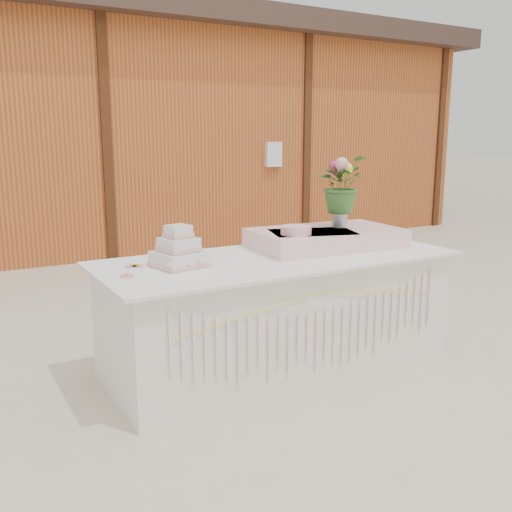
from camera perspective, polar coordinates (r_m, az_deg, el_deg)
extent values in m
plane|color=beige|center=(4.02, 2.18, -10.88)|extent=(80.00, 80.00, 0.00)
cube|color=#B05525|center=(9.34, -18.07, 10.97)|extent=(12.00, 4.00, 3.00)
cube|color=#3A2821|center=(9.48, -18.76, 20.98)|extent=(12.60, 4.60, 0.30)
cube|color=white|center=(3.89, 2.22, -5.78)|extent=(2.28, 0.88, 0.75)
cube|color=white|center=(3.79, 2.27, -0.22)|extent=(2.40, 1.00, 0.02)
cube|color=silver|center=(3.52, -7.70, -0.31)|extent=(0.32, 0.32, 0.09)
cube|color=#EAAE93|center=(3.52, -7.69, -0.75)|extent=(0.33, 0.33, 0.02)
cube|color=silver|center=(3.50, -7.74, 1.13)|extent=(0.23, 0.23, 0.09)
cube|color=#EAAE93|center=(3.50, -7.73, 0.75)|extent=(0.24, 0.24, 0.02)
cube|color=silver|center=(3.49, -7.78, 2.44)|extent=(0.15, 0.15, 0.08)
cube|color=#EAAE93|center=(3.49, -7.77, 2.13)|extent=(0.16, 0.16, 0.02)
cylinder|color=white|center=(3.89, 4.00, 0.33)|extent=(0.23, 0.23, 0.01)
cylinder|color=white|center=(3.88, 4.00, 0.74)|extent=(0.07, 0.07, 0.04)
cylinder|color=white|center=(3.88, 4.01, 1.13)|extent=(0.27, 0.27, 0.01)
cylinder|color=#EEACAE|center=(3.86, 4.02, 2.11)|extent=(0.21, 0.21, 0.12)
cube|color=beige|center=(4.13, 7.00, 1.80)|extent=(1.09, 0.68, 0.13)
cylinder|color=#B8B9BD|center=(4.21, 8.35, 3.93)|extent=(0.11, 0.11, 0.15)
imported|color=#3D692A|center=(4.18, 8.47, 7.77)|extent=(0.48, 0.46, 0.41)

